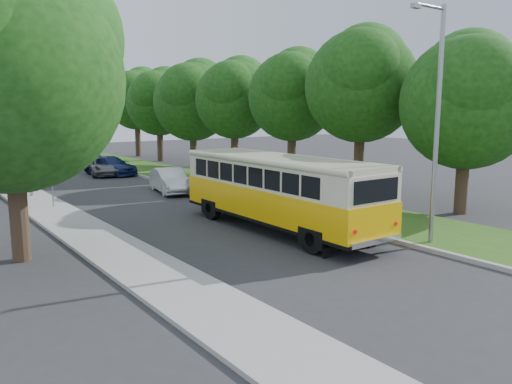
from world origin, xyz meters
TOP-DOWN VIEW (x-y plane):
  - ground at (0.00, 0.00)m, footprint 120.00×120.00m
  - curb at (3.60, 5.00)m, footprint 0.20×70.00m
  - grass_verge at (5.95, 5.00)m, footprint 4.50×70.00m
  - sidewalk at (-4.80, 5.00)m, footprint 2.20×70.00m
  - treeline at (3.15, 17.99)m, footprint 24.27×41.91m
  - lamppost_near at (4.21, -2.50)m, footprint 1.71×0.16m
  - lamppost_far at (-4.70, 16.00)m, footprint 1.71×0.16m
  - warning_sign at (-4.50, 11.98)m, footprint 0.56×0.10m
  - vintage_bus at (1.43, 2.38)m, footprint 2.66×9.95m
  - car_silver at (3.00, 9.34)m, footprint 2.04×4.26m
  - car_white at (2.17, 13.10)m, footprint 2.27×4.44m
  - car_blue at (2.26, 22.87)m, footprint 3.26×5.03m
  - car_grey at (1.91, 23.07)m, footprint 2.96×4.98m

SIDE VIEW (x-z plane):
  - ground at x=0.00m, z-range 0.00..0.00m
  - sidewalk at x=-4.80m, z-range 0.00..0.12m
  - grass_verge at x=5.95m, z-range 0.00..0.13m
  - curb at x=3.60m, z-range 0.00..0.15m
  - car_grey at x=1.91m, z-range 0.00..1.30m
  - car_blue at x=2.26m, z-range 0.00..1.36m
  - car_white at x=2.17m, z-range 0.00..1.39m
  - car_silver at x=3.00m, z-range 0.00..1.40m
  - vintage_bus at x=1.43m, z-range 0.00..2.95m
  - warning_sign at x=-4.50m, z-range 0.46..2.96m
  - lamppost_far at x=-4.70m, z-range 0.37..7.87m
  - lamppost_near at x=4.21m, z-range 0.37..8.37m
  - treeline at x=3.15m, z-range 1.20..10.66m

